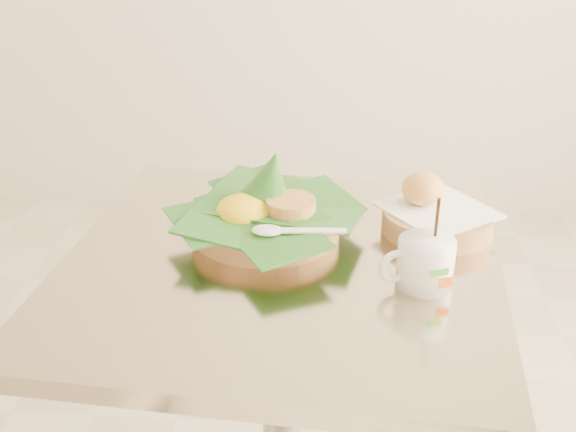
# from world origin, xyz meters

# --- Properties ---
(cafe_table) EXTENTS (0.76, 0.76, 0.75)m
(cafe_table) POSITION_xyz_m (0.09, 0.00, 0.53)
(cafe_table) COLOR gray
(cafe_table) RESTS_ON floor
(rice_basket) EXTENTS (0.32, 0.32, 0.16)m
(rice_basket) POSITION_xyz_m (0.06, 0.09, 0.79)
(rice_basket) COLOR #A97448
(rice_basket) RESTS_ON cafe_table
(bread_basket) EXTENTS (0.23, 0.23, 0.10)m
(bread_basket) POSITION_xyz_m (0.35, 0.13, 0.78)
(bread_basket) COLOR #A97448
(bread_basket) RESTS_ON cafe_table
(coffee_mug) EXTENTS (0.12, 0.09, 0.15)m
(coffee_mug) POSITION_xyz_m (0.31, -0.06, 0.79)
(coffee_mug) COLOR white
(coffee_mug) RESTS_ON cafe_table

